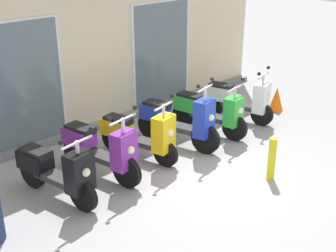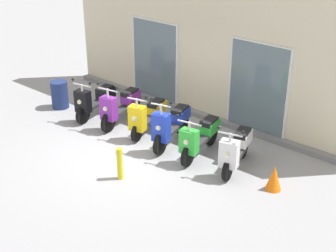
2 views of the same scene
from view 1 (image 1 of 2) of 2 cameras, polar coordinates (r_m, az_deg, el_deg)
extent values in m
plane|color=#939399|center=(7.46, 4.56, -5.84)|extent=(40.00, 40.00, 0.00)
cube|color=beige|center=(8.93, -9.44, 11.72)|extent=(9.00, 0.30, 3.79)
cube|color=slate|center=(9.26, -7.83, 0.34)|extent=(9.00, 0.20, 0.12)
cube|color=silver|center=(8.19, -17.79, 4.52)|extent=(1.61, 0.04, 2.30)
cube|color=slate|center=(8.17, -17.72, 4.49)|extent=(1.49, 0.02, 2.22)
cube|color=silver|center=(9.95, -0.82, 8.77)|extent=(1.61, 0.04, 2.30)
cube|color=slate|center=(9.93, -0.74, 8.75)|extent=(1.49, 0.02, 2.22)
cylinder|color=black|center=(6.49, -10.49, -8.46)|extent=(0.17, 0.49, 0.48)
cylinder|color=black|center=(7.24, -16.50, -5.59)|extent=(0.17, 0.49, 0.48)
cube|color=#2D2D30|center=(6.81, -13.75, -6.23)|extent=(0.38, 0.71, 0.09)
cube|color=black|center=(6.35, -10.97, -5.66)|extent=(0.42, 0.30, 0.58)
sphere|color=#F2EFCC|center=(6.24, -10.17, -5.69)|extent=(0.12, 0.12, 0.12)
cube|color=black|center=(7.05, -16.22, -4.08)|extent=(0.39, 0.56, 0.28)
cube|color=black|center=(6.96, -16.14, -3.15)|extent=(0.34, 0.52, 0.11)
cylinder|color=silver|center=(6.18, -11.22, -2.68)|extent=(0.06, 0.06, 0.19)
cylinder|color=silver|center=(6.15, -11.27, -2.04)|extent=(0.54, 0.13, 0.04)
sphere|color=black|center=(6.28, -9.56, -0.38)|extent=(0.07, 0.07, 0.07)
sphere|color=black|center=(5.95, -13.22, -2.03)|extent=(0.07, 0.07, 0.07)
cylinder|color=black|center=(6.96, -5.14, -5.68)|extent=(0.18, 0.52, 0.52)
cylinder|color=black|center=(7.66, -11.34, -3.27)|extent=(0.18, 0.52, 0.52)
cube|color=#2D2D30|center=(7.26, -8.44, -3.72)|extent=(0.38, 0.71, 0.09)
cube|color=purple|center=(6.83, -5.50, -3.00)|extent=(0.42, 0.30, 0.58)
sphere|color=#F2EFCC|center=(6.73, -4.68, -2.98)|extent=(0.12, 0.12, 0.12)
cube|color=purple|center=(7.46, -11.00, -1.28)|extent=(0.39, 0.56, 0.28)
cube|color=black|center=(7.38, -10.87, -0.37)|extent=(0.34, 0.52, 0.11)
cylinder|color=silver|center=(6.67, -5.62, 0.02)|extent=(0.06, 0.06, 0.24)
cylinder|color=silver|center=(6.63, -5.66, 0.81)|extent=(0.55, 0.13, 0.04)
sphere|color=black|center=(6.79, -4.13, 2.30)|extent=(0.07, 0.07, 0.07)
sphere|color=black|center=(6.41, -7.34, 0.88)|extent=(0.07, 0.07, 0.07)
cylinder|color=black|center=(7.55, -0.29, -3.52)|extent=(0.18, 0.45, 0.44)
cylinder|color=black|center=(8.16, -6.88, -1.59)|extent=(0.18, 0.45, 0.44)
cube|color=#2D2D30|center=(7.80, -3.73, -1.86)|extent=(0.41, 0.73, 0.09)
cube|color=yellow|center=(7.41, -0.55, -0.93)|extent=(0.43, 0.32, 0.61)
sphere|color=#F2EFCC|center=(7.33, 0.30, -0.87)|extent=(0.12, 0.12, 0.12)
cube|color=yellow|center=(8.00, -6.41, -0.12)|extent=(0.41, 0.58, 0.28)
cube|color=black|center=(7.92, -6.22, 0.75)|extent=(0.36, 0.53, 0.11)
cylinder|color=silver|center=(7.27, -0.56, 1.87)|extent=(0.06, 0.06, 0.21)
cylinder|color=silver|center=(7.24, -0.56, 2.49)|extent=(0.49, 0.15, 0.04)
sphere|color=black|center=(7.40, 0.49, 3.78)|extent=(0.07, 0.07, 0.07)
sphere|color=black|center=(7.01, -1.68, 2.67)|extent=(0.07, 0.07, 0.07)
cylinder|color=black|center=(8.00, 4.69, -1.64)|extent=(0.22, 0.54, 0.53)
cylinder|color=black|center=(8.56, -2.14, 0.11)|extent=(0.22, 0.54, 0.53)
cube|color=#2D2D30|center=(8.22, 1.16, -0.10)|extent=(0.42, 0.76, 0.09)
cube|color=#1E38C6|center=(7.86, 4.52, 0.99)|extent=(0.43, 0.32, 0.65)
sphere|color=#F2EFCC|center=(7.79, 5.37, 1.06)|extent=(0.12, 0.12, 0.12)
cube|color=#1E38C6|center=(8.39, -1.61, 1.79)|extent=(0.41, 0.58, 0.28)
cube|color=black|center=(8.32, -1.39, 2.63)|extent=(0.36, 0.53, 0.11)
cylinder|color=silver|center=(7.71, 4.62, 3.96)|extent=(0.06, 0.06, 0.25)
cylinder|color=silver|center=(7.68, 4.64, 4.69)|extent=(0.47, 0.15, 0.04)
sphere|color=black|center=(7.85, 5.50, 5.83)|extent=(0.07, 0.07, 0.07)
sphere|color=black|center=(7.45, 3.79, 4.94)|extent=(0.07, 0.07, 0.07)
cylinder|color=black|center=(8.57, 8.28, -0.26)|extent=(0.18, 0.50, 0.49)
cylinder|color=black|center=(9.12, 1.99, 1.44)|extent=(0.18, 0.50, 0.49)
cube|color=#2D2D30|center=(8.79, 5.06, 1.22)|extent=(0.38, 0.74, 0.09)
cube|color=green|center=(8.46, 8.17, 1.84)|extent=(0.41, 0.30, 0.53)
sphere|color=#F2EFCC|center=(8.39, 8.96, 1.90)|extent=(0.12, 0.12, 0.12)
cube|color=green|center=(8.97, 2.54, 2.88)|extent=(0.38, 0.56, 0.28)
cube|color=black|center=(8.90, 2.76, 3.67)|extent=(0.34, 0.52, 0.11)
cylinder|color=silver|center=(8.34, 8.30, 4.10)|extent=(0.06, 0.06, 0.21)
cylinder|color=silver|center=(8.32, 8.34, 4.66)|extent=(0.56, 0.13, 0.04)
sphere|color=black|center=(8.52, 9.29, 5.76)|extent=(0.07, 0.07, 0.07)
sphere|color=black|center=(8.05, 7.41, 4.85)|extent=(0.07, 0.07, 0.07)
cylinder|color=black|center=(9.35, 11.62, 1.39)|extent=(0.22, 0.46, 0.45)
cylinder|color=black|center=(9.73, 5.78, 2.61)|extent=(0.22, 0.46, 0.45)
cube|color=#2D2D30|center=(9.49, 8.68, 2.58)|extent=(0.42, 0.70, 0.09)
cube|color=white|center=(9.24, 11.56, 3.47)|extent=(0.43, 0.33, 0.59)
sphere|color=#F2EFCC|center=(9.19, 12.33, 3.55)|extent=(0.12, 0.12, 0.12)
cube|color=white|center=(9.59, 6.38, 4.15)|extent=(0.42, 0.58, 0.28)
cube|color=black|center=(9.53, 6.64, 4.91)|extent=(0.37, 0.53, 0.11)
cylinder|color=silver|center=(9.13, 11.74, 5.67)|extent=(0.06, 0.06, 0.20)
cylinder|color=silver|center=(9.11, 11.78, 6.15)|extent=(0.49, 0.16, 0.04)
sphere|color=black|center=(9.31, 12.38, 7.10)|extent=(0.07, 0.07, 0.07)
sphere|color=black|center=(8.85, 11.26, 6.38)|extent=(0.07, 0.07, 0.07)
cylinder|color=yellow|center=(7.29, 12.79, -4.02)|extent=(0.12, 0.12, 0.70)
cone|color=orange|center=(10.20, 13.34, 3.29)|extent=(0.32, 0.32, 0.52)
camera|label=2|loc=(12.33, 63.64, 19.77)|focal=52.62mm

